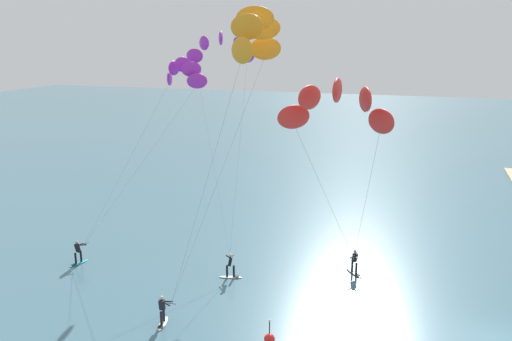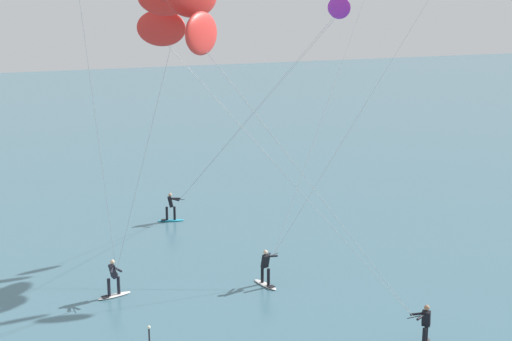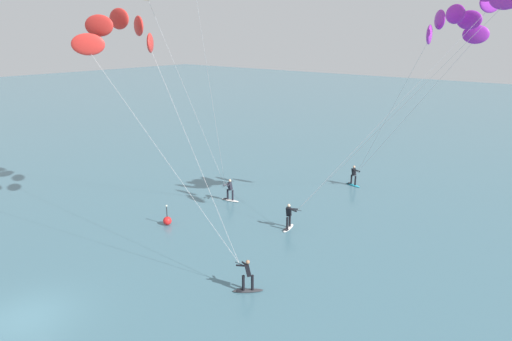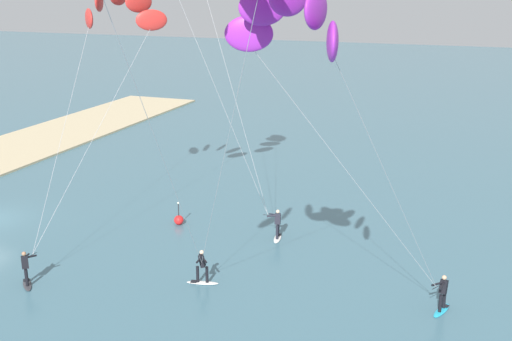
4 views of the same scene
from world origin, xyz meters
name	(u,v)px [view 1 (image 1 of 4)]	position (x,y,z in m)	size (l,w,h in m)	color
kitesurfer_nearshore	(338,115)	(-2.50, 8.15, 11.70)	(10.56, 5.34, 13.39)	#333338
kitesurfer_mid_water	(221,55)	(12.45, 19.56, 13.81)	(11.73, 7.71, 15.60)	white
kitesurfer_far_out	(250,48)	(-3.05, 12.13, 14.63)	(5.57, 6.43, 16.46)	white
kitesurfer_downwind	(178,80)	(9.80, 22.00, 12.01)	(10.50, 7.14, 13.70)	#23ADD1
marker_buoy	(269,339)	(-3.35, 11.05, 0.30)	(0.56, 0.56, 1.38)	red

